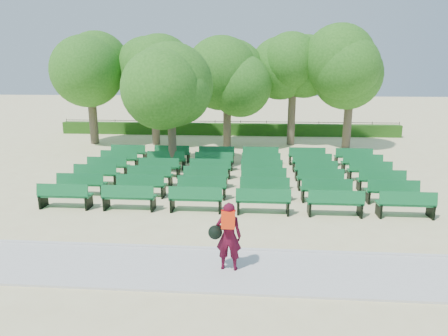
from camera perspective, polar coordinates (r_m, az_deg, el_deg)
name	(u,v)px	position (r m, az deg, el deg)	size (l,w,h in m)	color
ground	(205,187)	(17.39, -2.66, -2.67)	(120.00, 120.00, 0.00)	beige
paving	(170,268)	(10.60, -7.68, -14.00)	(30.00, 2.20, 0.06)	silver
curb	(179,248)	(11.59, -6.50, -11.28)	(30.00, 0.12, 0.10)	silver
hedge	(227,129)	(30.94, 0.49, 5.56)	(26.00, 0.70, 0.90)	#235114
fence	(228,134)	(31.40, 0.54, 4.86)	(26.00, 0.10, 1.02)	black
tree_line	(223,144)	(27.08, -0.09, 3.39)	(21.80, 6.80, 7.04)	#2E6D1D
bench_array	(235,181)	(17.94, 1.63, -1.81)	(1.95, 0.75, 1.20)	#116430
tree_among	(171,93)	(19.94, -7.62, 10.60)	(4.03, 4.03, 5.68)	brown
person	(228,235)	(10.02, 0.51, -9.59)	(0.84, 0.52, 1.76)	#470A1D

